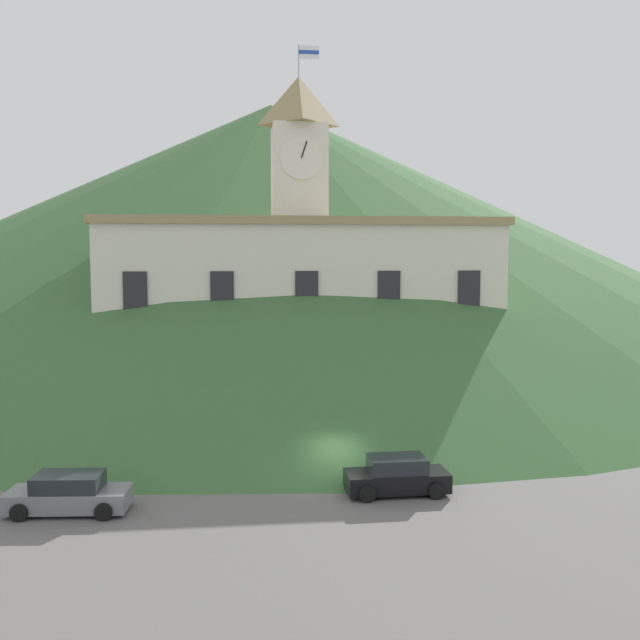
{
  "coord_description": "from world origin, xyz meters",
  "views": [
    {
      "loc": [
        -5.07,
        -35.13,
        11.47
      ],
      "look_at": [
        0.0,
        7.62,
        7.48
      ],
      "focal_mm": 40.0,
      "sensor_mm": 36.0,
      "label": 1
    }
  ],
  "objects_px": {
    "pedestrian": "(245,422)",
    "street_lamp_center": "(236,371)",
    "street_lamp_far_right": "(372,368)",
    "car_white_taxi": "(478,430)",
    "car_gray_pickup": "(69,494)",
    "car_black_suv": "(397,476)",
    "car_yellow_coupe": "(247,443)",
    "car_blue_van": "(368,425)"
  },
  "relations": [
    {
      "from": "pedestrian",
      "to": "street_lamp_center",
      "type": "bearing_deg",
      "value": 32.3
    },
    {
      "from": "street_lamp_center",
      "to": "street_lamp_far_right",
      "type": "xyz_separation_m",
      "value": [
        9.59,
        0.0,
        0.04
      ]
    },
    {
      "from": "car_white_taxi",
      "to": "pedestrian",
      "type": "height_order",
      "value": "pedestrian"
    },
    {
      "from": "car_gray_pickup",
      "to": "car_black_suv",
      "type": "distance_m",
      "value": 15.09
    },
    {
      "from": "pedestrian",
      "to": "car_white_taxi",
      "type": "bearing_deg",
      "value": -72.93
    },
    {
      "from": "car_yellow_coupe",
      "to": "car_gray_pickup",
      "type": "bearing_deg",
      "value": 46.31
    },
    {
      "from": "street_lamp_center",
      "to": "street_lamp_far_right",
      "type": "relative_size",
      "value": 0.99
    },
    {
      "from": "car_gray_pickup",
      "to": "pedestrian",
      "type": "height_order",
      "value": "pedestrian"
    },
    {
      "from": "car_gray_pickup",
      "to": "pedestrian",
      "type": "bearing_deg",
      "value": 61.47
    },
    {
      "from": "car_black_suv",
      "to": "street_lamp_center",
      "type": "bearing_deg",
      "value": -66.18
    },
    {
      "from": "car_yellow_coupe",
      "to": "street_lamp_far_right",
      "type": "bearing_deg",
      "value": -135.42
    },
    {
      "from": "street_lamp_center",
      "to": "car_blue_van",
      "type": "bearing_deg",
      "value": -40.01
    },
    {
      "from": "street_lamp_far_right",
      "to": "car_black_suv",
      "type": "distance_m",
      "value": 16.86
    },
    {
      "from": "street_lamp_far_right",
      "to": "car_black_suv",
      "type": "height_order",
      "value": "street_lamp_far_right"
    },
    {
      "from": "car_blue_van",
      "to": "car_white_taxi",
      "type": "distance_m",
      "value": 6.8
    },
    {
      "from": "car_black_suv",
      "to": "pedestrian",
      "type": "height_order",
      "value": "pedestrian"
    },
    {
      "from": "street_lamp_far_right",
      "to": "car_yellow_coupe",
      "type": "bearing_deg",
      "value": -135.41
    },
    {
      "from": "car_gray_pickup",
      "to": "car_white_taxi",
      "type": "relative_size",
      "value": 1.2
    },
    {
      "from": "pedestrian",
      "to": "car_gray_pickup",
      "type": "bearing_deg",
      "value": 173.24
    },
    {
      "from": "car_blue_van",
      "to": "car_yellow_coupe",
      "type": "bearing_deg",
      "value": 11.12
    },
    {
      "from": "pedestrian",
      "to": "street_lamp_far_right",
      "type": "bearing_deg",
      "value": -33.13
    },
    {
      "from": "car_yellow_coupe",
      "to": "car_blue_van",
      "type": "distance_m",
      "value": 7.78
    },
    {
      "from": "car_blue_van",
      "to": "car_black_suv",
      "type": "xyz_separation_m",
      "value": [
        -0.42,
        -9.8,
        -0.13
      ]
    },
    {
      "from": "street_lamp_far_right",
      "to": "car_yellow_coupe",
      "type": "height_order",
      "value": "street_lamp_far_right"
    },
    {
      "from": "car_gray_pickup",
      "to": "car_yellow_coupe",
      "type": "distance_m",
      "value": 11.62
    },
    {
      "from": "street_lamp_far_right",
      "to": "pedestrian",
      "type": "relative_size",
      "value": 2.52
    },
    {
      "from": "car_gray_pickup",
      "to": "car_black_suv",
      "type": "xyz_separation_m",
      "value": [
        15.07,
        0.75,
        0.02
      ]
    },
    {
      "from": "street_lamp_far_right",
      "to": "car_gray_pickup",
      "type": "bearing_deg",
      "value": -134.58
    },
    {
      "from": "street_lamp_far_right",
      "to": "car_black_suv",
      "type": "xyz_separation_m",
      "value": [
        -1.97,
        -16.54,
        -2.61
      ]
    },
    {
      "from": "street_lamp_center",
      "to": "car_yellow_coupe",
      "type": "bearing_deg",
      "value": -86.35
    },
    {
      "from": "car_blue_van",
      "to": "car_black_suv",
      "type": "bearing_deg",
      "value": 82.65
    },
    {
      "from": "car_gray_pickup",
      "to": "car_white_taxi",
      "type": "xyz_separation_m",
      "value": [
        22.21,
        9.59,
        -0.12
      ]
    },
    {
      "from": "street_lamp_center",
      "to": "car_yellow_coupe",
      "type": "relative_size",
      "value": 1.1
    },
    {
      "from": "car_gray_pickup",
      "to": "pedestrian",
      "type": "distance_m",
      "value": 14.43
    },
    {
      "from": "car_yellow_coupe",
      "to": "car_black_suv",
      "type": "xyz_separation_m",
      "value": [
        7.05,
        -7.65,
        0.2
      ]
    },
    {
      "from": "car_white_taxi",
      "to": "car_blue_van",
      "type": "bearing_deg",
      "value": -9.59
    },
    {
      "from": "car_blue_van",
      "to": "car_white_taxi",
      "type": "xyz_separation_m",
      "value": [
        6.73,
        -0.95,
        -0.27
      ]
    },
    {
      "from": "car_gray_pickup",
      "to": "car_yellow_coupe",
      "type": "height_order",
      "value": "car_gray_pickup"
    },
    {
      "from": "car_white_taxi",
      "to": "pedestrian",
      "type": "relative_size",
      "value": 2.44
    },
    {
      "from": "street_lamp_center",
      "to": "car_gray_pickup",
      "type": "relative_size",
      "value": 0.85
    },
    {
      "from": "car_white_taxi",
      "to": "car_yellow_coupe",
      "type": "bearing_deg",
      "value": 3.28
    },
    {
      "from": "pedestrian",
      "to": "car_yellow_coupe",
      "type": "bearing_deg",
      "value": -152.37
    }
  ]
}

